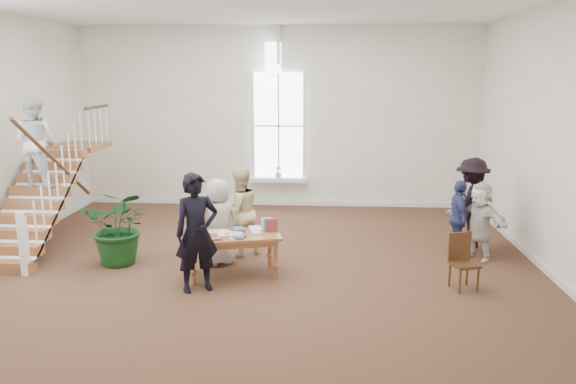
# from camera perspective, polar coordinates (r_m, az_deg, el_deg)

# --- Properties ---
(ground) EXTENTS (10.00, 10.00, 0.00)m
(ground) POSITION_cam_1_polar(r_m,az_deg,el_deg) (10.26, -2.98, -7.11)
(ground) COLOR #422B19
(ground) RESTS_ON ground
(room_shell) EXTENTS (10.49, 10.00, 10.00)m
(room_shell) POSITION_cam_1_polar(r_m,az_deg,el_deg) (14.38, -0.96, 0.16)
(room_shell) COLOR silver
(room_shell) RESTS_ON ground
(staircase) EXTENTS (1.10, 4.10, 2.92)m
(staircase) POSITION_cam_1_polar(r_m,az_deg,el_deg) (11.88, -23.94, 2.56)
(staircase) COLOR brown
(staircase) RESTS_ON ground
(library_table) EXTENTS (1.70, 1.15, 0.79)m
(library_table) POSITION_cam_1_polar(r_m,az_deg,el_deg) (9.42, -5.75, -4.80)
(library_table) COLOR brown
(library_table) RESTS_ON ground
(police_officer) EXTENTS (0.81, 0.71, 1.88)m
(police_officer) POSITION_cam_1_polar(r_m,az_deg,el_deg) (8.81, -9.25, -4.11)
(police_officer) COLOR black
(police_officer) RESTS_ON ground
(elderly_woman) EXTENTS (0.91, 0.83, 1.56)m
(elderly_woman) POSITION_cam_1_polar(r_m,az_deg,el_deg) (10.01, -7.07, -3.01)
(elderly_woman) COLOR beige
(elderly_woman) RESTS_ON ground
(person_yellow) EXTENTS (1.03, 0.99, 1.68)m
(person_yellow) POSITION_cam_1_polar(r_m,az_deg,el_deg) (10.43, -4.95, -2.02)
(person_yellow) COLOR beige
(person_yellow) RESTS_ON ground
(woman_cluster_a) EXTENTS (0.38, 0.85, 1.43)m
(woman_cluster_a) POSITION_cam_1_polar(r_m,az_deg,el_deg) (10.91, 16.94, -2.55)
(woman_cluster_a) COLOR navy
(woman_cluster_a) RESTS_ON ground
(woman_cluster_b) EXTENTS (1.26, 1.30, 1.78)m
(woman_cluster_b) POSITION_cam_1_polar(r_m,az_deg,el_deg) (11.37, 18.11, -1.13)
(woman_cluster_b) COLOR black
(woman_cluster_b) RESTS_ON ground
(woman_cluster_c) EXTENTS (1.13, 1.33, 1.44)m
(woman_cluster_c) POSITION_cam_1_polar(r_m,az_deg,el_deg) (10.80, 18.88, -2.79)
(woman_cluster_c) COLOR silver
(woman_cluster_c) RESTS_ON ground
(floor_plant) EXTENTS (1.25, 1.08, 1.38)m
(floor_plant) POSITION_cam_1_polar(r_m,az_deg,el_deg) (10.41, -16.67, -3.37)
(floor_plant) COLOR #133B16
(floor_plant) RESTS_ON ground
(side_chair) EXTENTS (0.48, 0.48, 0.89)m
(side_chair) POSITION_cam_1_polar(r_m,az_deg,el_deg) (9.34, 17.29, -6.46)
(side_chair) COLOR #3B2410
(side_chair) RESTS_ON ground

